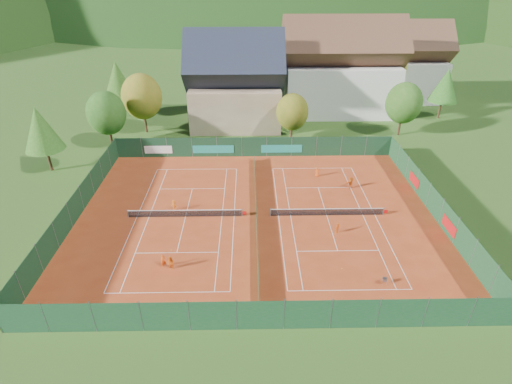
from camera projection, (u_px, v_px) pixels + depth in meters
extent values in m
plane|color=#284B17|center=(256.00, 216.00, 45.13)|extent=(600.00, 600.00, 0.00)
cube|color=#A13717|center=(256.00, 216.00, 45.12)|extent=(40.00, 32.00, 0.01)
cube|color=white|center=(197.00, 169.00, 55.27)|extent=(10.97, 0.06, 0.00)
cube|color=white|center=(167.00, 292.00, 34.71)|extent=(10.97, 0.06, 0.00)
cube|color=white|center=(137.00, 217.00, 44.90)|extent=(0.06, 23.77, 0.00)
cube|color=white|center=(234.00, 216.00, 45.07)|extent=(0.06, 23.77, 0.00)
cube|color=white|center=(149.00, 217.00, 44.92)|extent=(0.06, 23.77, 0.00)
cube|color=white|center=(222.00, 216.00, 45.05)|extent=(0.06, 23.77, 0.00)
cube|color=white|center=(192.00, 189.00, 50.52)|extent=(8.23, 0.06, 0.00)
cube|color=white|center=(177.00, 253.00, 39.45)|extent=(8.23, 0.06, 0.00)
cube|color=white|center=(186.00, 217.00, 44.99)|extent=(0.06, 12.80, 0.00)
cube|color=white|center=(312.00, 168.00, 55.52)|extent=(10.97, 0.06, 0.00)
cube|color=white|center=(350.00, 290.00, 34.96)|extent=(10.97, 0.06, 0.00)
cube|color=white|center=(278.00, 216.00, 45.15)|extent=(0.06, 23.77, 0.00)
cube|color=white|center=(375.00, 215.00, 45.32)|extent=(0.06, 23.77, 0.00)
cube|color=white|center=(291.00, 216.00, 45.17)|extent=(0.06, 23.77, 0.00)
cube|color=white|center=(363.00, 215.00, 45.30)|extent=(0.06, 23.77, 0.00)
cube|color=white|center=(318.00, 188.00, 50.77)|extent=(8.23, 0.06, 0.00)
cube|color=white|center=(338.00, 251.00, 39.70)|extent=(8.23, 0.06, 0.00)
cube|color=white|center=(327.00, 215.00, 45.24)|extent=(0.06, 12.80, 0.00)
cylinder|color=#59595B|center=(128.00, 214.00, 44.64)|extent=(0.10, 0.10, 1.02)
cylinder|color=#59595B|center=(242.00, 212.00, 44.84)|extent=(0.10, 0.10, 1.02)
cube|color=black|center=(185.00, 213.00, 44.76)|extent=(12.80, 0.02, 0.86)
cube|color=white|center=(185.00, 210.00, 44.55)|extent=(12.80, 0.04, 0.06)
cube|color=red|center=(244.00, 213.00, 44.87)|extent=(0.40, 0.04, 0.40)
cylinder|color=#59595B|center=(271.00, 212.00, 44.89)|extent=(0.10, 0.10, 1.02)
cylinder|color=#59595B|center=(383.00, 211.00, 45.09)|extent=(0.10, 0.10, 1.02)
cube|color=black|center=(327.00, 212.00, 45.01)|extent=(12.80, 0.02, 0.86)
cube|color=white|center=(327.00, 209.00, 44.80)|extent=(12.80, 0.04, 0.06)
cube|color=red|center=(386.00, 212.00, 45.12)|extent=(0.40, 0.04, 0.40)
cube|color=#153A22|center=(256.00, 212.00, 44.87)|extent=(0.03, 28.80, 1.00)
cube|color=#12331D|center=(254.00, 147.00, 58.20)|extent=(40.00, 0.04, 3.00)
cube|color=teal|center=(213.00, 149.00, 58.21)|extent=(6.00, 0.03, 1.20)
cube|color=teal|center=(282.00, 149.00, 58.37)|extent=(6.00, 0.03, 1.20)
cube|color=silver|center=(158.00, 150.00, 58.09)|extent=(4.00, 0.03, 1.20)
cube|color=#163C21|center=(260.00, 315.00, 30.53)|extent=(40.00, 0.04, 3.00)
cube|color=#12341C|center=(76.00, 207.00, 44.06)|extent=(0.04, 32.00, 3.00)
cube|color=#153B1F|center=(435.00, 203.00, 44.68)|extent=(0.04, 32.00, 3.00)
cube|color=#B21414|center=(449.00, 226.00, 41.37)|extent=(0.03, 3.00, 1.20)
cube|color=#B21414|center=(414.00, 180.00, 50.02)|extent=(0.03, 3.00, 1.20)
cube|color=tan|center=(236.00, 104.00, 69.26)|extent=(15.00, 12.00, 7.00)
cube|color=#1E2333|center=(235.00, 66.00, 66.00)|extent=(16.20, 12.00, 12.00)
cube|color=silver|center=(339.00, 88.00, 74.25)|extent=(20.00, 11.00, 9.00)
cube|color=brown|center=(343.00, 47.00, 70.61)|extent=(21.60, 11.00, 11.00)
cube|color=silver|center=(399.00, 79.00, 81.63)|extent=(16.00, 10.00, 8.00)
cube|color=brown|center=(405.00, 46.00, 78.37)|extent=(17.28, 10.00, 10.00)
cylinder|color=#482D19|center=(111.00, 138.00, 61.37)|extent=(0.36, 0.36, 2.80)
ellipsoid|color=#235317|center=(106.00, 113.00, 59.37)|extent=(5.72, 5.72, 6.58)
cylinder|color=#422A17|center=(146.00, 123.00, 66.54)|extent=(0.36, 0.36, 3.15)
ellipsoid|color=olive|center=(142.00, 97.00, 64.28)|extent=(6.44, 6.44, 7.40)
cylinder|color=#442D18|center=(122.00, 107.00, 73.27)|extent=(0.36, 0.36, 3.50)
cone|color=#295618|center=(118.00, 80.00, 70.77)|extent=(5.60, 5.60, 6.50)
cylinder|color=#4B2E1A|center=(291.00, 133.00, 63.63)|extent=(0.36, 0.36, 2.45)
ellipsoid|color=olive|center=(292.00, 112.00, 61.87)|extent=(5.01, 5.01, 5.76)
cylinder|color=#462A19|center=(399.00, 127.00, 65.55)|extent=(0.36, 0.36, 2.80)
ellipsoid|color=#295719|center=(404.00, 103.00, 63.54)|extent=(5.72, 5.72, 6.58)
cylinder|color=#4A301A|center=(440.00, 110.00, 72.53)|extent=(0.36, 0.36, 3.15)
cone|color=#235B1A|center=(446.00, 85.00, 70.28)|extent=(5.04, 5.04, 5.85)
cylinder|color=#4D311B|center=(49.00, 160.00, 54.27)|extent=(0.36, 0.36, 3.15)
cone|color=#2B5D1A|center=(40.00, 129.00, 52.01)|extent=(5.04, 5.04, 5.85)
cylinder|color=#482A19|center=(383.00, 96.00, 79.24)|extent=(0.36, 0.36, 3.50)
ellipsoid|color=olive|center=(387.00, 71.00, 76.73)|extent=(7.15, 7.15, 8.22)
ellipsoid|color=black|center=(262.00, 56.00, 325.99)|extent=(440.00, 440.00, 242.00)
cylinder|color=slate|center=(383.00, 282.00, 35.29)|extent=(0.02, 0.02, 0.80)
cylinder|color=slate|center=(387.00, 282.00, 35.30)|extent=(0.02, 0.02, 0.80)
cylinder|color=slate|center=(382.00, 280.00, 35.55)|extent=(0.02, 0.02, 0.80)
cylinder|color=slate|center=(386.00, 280.00, 35.56)|extent=(0.02, 0.02, 0.80)
cube|color=slate|center=(385.00, 279.00, 35.35)|extent=(0.34, 0.34, 0.30)
ellipsoid|color=#CCD833|center=(385.00, 279.00, 35.33)|extent=(0.28, 0.28, 0.16)
sphere|color=#CCD833|center=(171.00, 250.00, 39.79)|extent=(0.07, 0.07, 0.07)
sphere|color=#CCD833|center=(342.00, 269.00, 37.37)|extent=(0.07, 0.07, 0.07)
sphere|color=#CCD833|center=(256.00, 192.00, 49.86)|extent=(0.07, 0.07, 0.07)
imported|color=#E85514|center=(163.00, 261.00, 37.33)|extent=(0.59, 0.52, 1.37)
imported|color=orange|center=(171.00, 263.00, 37.00)|extent=(0.89, 0.84, 1.45)
imported|color=orange|center=(174.00, 205.00, 45.92)|extent=(0.95, 0.74, 1.30)
imported|color=orange|center=(337.00, 228.00, 42.05)|extent=(0.69, 0.75, 1.24)
imported|color=#E35414|center=(317.00, 172.00, 53.14)|extent=(0.66, 0.45, 1.30)
imported|color=#D55E12|center=(350.00, 182.00, 50.37)|extent=(1.38, 1.28, 1.54)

